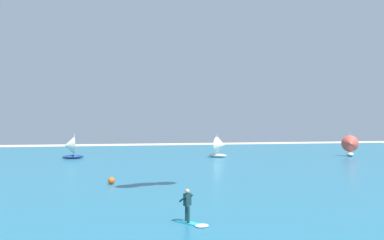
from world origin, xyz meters
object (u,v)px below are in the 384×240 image
(sailboat_mid_right, at_px, (220,147))
(sailboat_outermost, at_px, (350,146))
(kitesurfer, at_px, (190,211))
(sailboat_heeled_over, at_px, (70,147))
(marker_buoy, at_px, (111,181))

(sailboat_mid_right, relative_size, sailboat_outermost, 0.95)
(kitesurfer, height_order, sailboat_mid_right, sailboat_mid_right)
(sailboat_heeled_over, height_order, marker_buoy, sailboat_heeled_over)
(sailboat_mid_right, bearing_deg, sailboat_outermost, -7.65)
(kitesurfer, relative_size, sailboat_heeled_over, 0.52)
(sailboat_mid_right, bearing_deg, kitesurfer, -110.76)
(kitesurfer, height_order, marker_buoy, kitesurfer)
(sailboat_outermost, relative_size, sailboat_heeled_over, 1.02)
(sailboat_mid_right, height_order, marker_buoy, sailboat_mid_right)
(kitesurfer, relative_size, sailboat_outermost, 0.51)
(sailboat_mid_right, xyz_separation_m, marker_buoy, (-17.63, -24.06, -1.37))
(sailboat_outermost, bearing_deg, marker_buoy, -151.53)
(sailboat_mid_right, relative_size, marker_buoy, 6.25)
(sailboat_outermost, relative_size, marker_buoy, 6.57)
(sailboat_outermost, bearing_deg, kitesurfer, -135.56)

